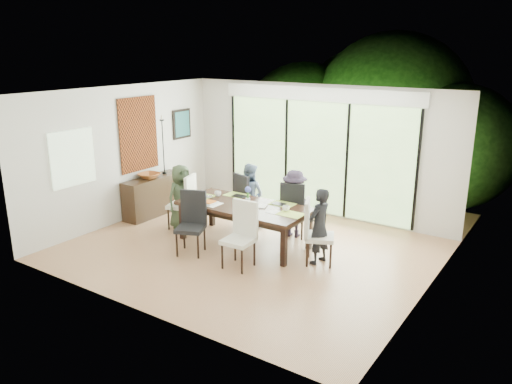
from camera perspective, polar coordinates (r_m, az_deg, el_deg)
The scene contains 62 objects.
floor at distance 8.74m, azimuth -0.92°, elevation -6.72°, with size 6.00×5.00×0.01m, color brown.
ceiling at distance 8.08m, azimuth -1.01°, elevation 11.27°, with size 6.00×5.00×0.01m, color white.
wall_back at distance 10.41m, azimuth 6.96°, elevation 4.76°, with size 6.00×0.02×2.70m, color beige.
wall_front at distance 6.49m, azimuth -13.71°, elevation -2.73°, with size 6.00×0.02×2.70m, color silver.
wall_left at distance 10.28m, azimuth -14.92°, elevation 4.18°, with size 0.02×5.00×2.70m, color silver.
wall_right at distance 7.10m, azimuth 19.43°, elevation -1.56°, with size 0.02×5.00×2.70m, color silver.
glass_doors at distance 10.41m, azimuth 6.83°, elevation 3.91°, with size 4.20×0.02×2.30m, color #598C3F.
blinds_header at distance 10.20m, azimuth 7.06°, elevation 11.05°, with size 4.40×0.06×0.28m, color white.
mullion_a at distance 11.48m, azimuth -2.58°, elevation 5.18°, with size 0.05×0.04×2.30m, color black.
mullion_b at distance 10.73m, azimuth 3.48°, elevation 4.37°, with size 0.05×0.04×2.30m, color black.
mullion_c at distance 10.11m, azimuth 10.34°, elevation 3.39°, with size 0.05×0.04×2.30m, color black.
mullion_d at distance 9.66m, azimuth 17.95°, elevation 2.25°, with size 0.05×0.04×2.30m, color black.
side_window at distance 9.49m, azimuth -20.22°, elevation 3.66°, with size 0.02×0.90×1.00m, color #8CAD7F.
deck at distance 11.54m, azimuth 8.74°, elevation -1.35°, with size 6.00×1.80×0.10m, color #533223.
rail_top at distance 12.09m, azimuth 10.49°, elevation 2.33°, with size 6.00×0.08×0.06m, color brown.
foliage_left at distance 13.57m, azimuth 5.38°, elevation 7.88°, with size 3.20×3.20×3.20m, color #14380F.
foliage_mid at distance 13.19m, azimuth 15.21°, elevation 8.73°, with size 4.00×4.00×4.00m, color #14380F.
foliage_right at distance 12.04m, azimuth 21.88°, elevation 4.83°, with size 2.80×2.80×2.80m, color #14380F.
foliage_far at distance 14.21m, azimuth 12.25°, elevation 8.70°, with size 3.60×3.60×3.60m, color #14380F.
table_top at distance 8.80m, azimuth -1.38°, elevation -1.63°, with size 2.35×1.08×0.06m, color black.
table_apron at distance 8.83m, azimuth -1.38°, elevation -2.18°, with size 2.15×0.88×0.10m, color black.
table_leg_fl at distance 9.24m, azimuth -8.40°, elevation -3.31°, with size 0.09×0.09×0.68m, color black.
table_leg_fr at distance 8.04m, azimuth 3.20°, elevation -6.23°, with size 0.09×0.09×0.68m, color black.
table_leg_bl at distance 9.86m, azimuth -5.06°, elevation -1.94°, with size 0.09×0.09×0.68m, color black.
table_leg_br at distance 8.74m, azimuth 6.09°, elevation -4.41°, with size 0.09×0.09×0.68m, color black.
chair_left_end at distance 9.75m, azimuth -8.60°, elevation -1.03°, with size 0.45×0.45×1.08m, color white, non-canonical shape.
chair_right_end at distance 8.13m, azimuth 7.33°, elevation -4.55°, with size 0.45×0.45×1.08m, color beige, non-canonical shape.
chair_far_left at distance 9.76m, azimuth -0.66°, elevation -0.83°, with size 0.45×0.45×1.08m, color black, non-canonical shape.
chair_far_right at distance 9.26m, azimuth 4.45°, elevation -1.84°, with size 0.45×0.45×1.08m, color black, non-canonical shape.
chair_near_left at distance 8.50m, azimuth -7.53°, elevation -3.61°, with size 0.45×0.45×1.08m, color black, non-canonical shape.
chair_near_right at distance 7.91m, azimuth -2.04°, elevation -5.02°, with size 0.45×0.45×1.08m, color silver, non-canonical shape.
person_left_end at distance 9.71m, azimuth -8.54°, elevation -0.53°, with size 0.59×0.37×1.26m, color #34442D.
person_right_end at distance 8.11m, azimuth 7.23°, elevation -3.91°, with size 0.59×0.37×1.26m, color black.
person_far_left at distance 9.72m, azimuth -0.73°, elevation -0.34°, with size 0.59×0.37×1.26m, color slate.
person_far_right at distance 9.21m, azimuth 4.40°, elevation -1.33°, with size 0.59×0.37×1.26m, color #2A2031.
placemat_left at distance 9.35m, azimuth -6.15°, elevation -0.44°, with size 0.43×0.31×0.01m, color olive.
placemat_right at distance 8.30m, azimuth 3.99°, elevation -2.54°, with size 0.43×0.31×0.01m, color #A7C044.
placemat_far_l at distance 9.35m, azimuth -2.23°, elevation -0.34°, with size 0.43×0.31×0.01m, color #A1C546.
placemat_far_r at distance 8.82m, azimuth 3.04°, elevation -1.38°, with size 0.43×0.31×0.01m, color #91A83C.
placemat_paper at distance 8.88m, azimuth -5.40°, elevation -1.31°, with size 0.43×0.31×0.01m, color white.
tablet_far_l at distance 9.25m, azimuth -1.91°, elevation -0.46°, with size 0.25×0.18×0.01m, color black.
tablet_far_r at distance 8.80m, azimuth 2.59°, elevation -1.36°, with size 0.23×0.17×0.01m, color black.
papers at distance 8.38m, azimuth 2.34°, elevation -2.34°, with size 0.29×0.22×0.00m, color white.
platter_base at distance 8.88m, azimuth -5.41°, elevation -1.22°, with size 0.25×0.25×0.02m, color white.
platter_snacks at distance 8.87m, azimuth -5.41°, elevation -1.12°, with size 0.20×0.20×0.01m, color #C75C17.
vase at distance 8.78m, azimuth -0.93°, elevation -1.06°, with size 0.08×0.08×0.12m, color silver.
hyacinth_stems at distance 8.75m, azimuth -0.93°, elevation -0.33°, with size 0.04×0.04×0.16m, color #337226.
hyacinth_blooms at distance 8.72m, azimuth -0.94°, elevation 0.29°, with size 0.11×0.11×0.11m, color #4C56BF.
laptop at distance 9.21m, azimuth -6.07°, elevation -0.63°, with size 0.32×0.21×0.03m, color silver.
cup_a at distance 9.29m, azimuth -4.38°, elevation -0.20°, with size 0.12×0.12×0.09m, color white.
cup_b at distance 8.62m, azimuth -0.95°, elevation -1.50°, with size 0.10×0.10×0.09m, color white.
cup_c at distance 8.44m, azimuth 3.45°, elevation -1.90°, with size 0.12×0.12×0.09m, color white.
book at distance 8.69m, azimuth 0.15°, elevation -1.59°, with size 0.16×0.22×0.02m, color white.
sideboard at distance 10.67m, azimuth -11.59°, elevation -0.42°, with size 0.40×1.44×0.81m, color black.
bowl at distance 10.48m, azimuth -12.12°, elevation 1.84°, with size 0.43×0.43×0.10m, color brown.
candlestick_base at distance 10.80m, azimuth -10.41°, elevation 2.17°, with size 0.09×0.09×0.04m, color black.
candlestick_shaft at distance 10.68m, azimuth -10.57°, elevation 5.11°, with size 0.02×0.02×1.12m, color black.
candlestick_pan at distance 10.58m, azimuth -10.72°, elevation 8.07°, with size 0.09×0.09×0.03m, color black.
candle at distance 10.58m, azimuth -10.74°, elevation 8.36°, with size 0.03×0.03×0.09m, color silver.
tapestry at distance 10.45m, azimuth -13.27°, elevation 6.44°, with size 0.02×1.00×1.50m, color maroon.
art_frame at distance 11.36m, azimuth -8.48°, elevation 7.71°, with size 0.03×0.55×0.65m, color black.
art_canvas at distance 11.34m, azimuth -8.41°, elevation 7.70°, with size 0.01×0.45×0.55m, color #194B50.
Camera 1 is at (4.59, -6.60, 3.42)m, focal length 35.00 mm.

